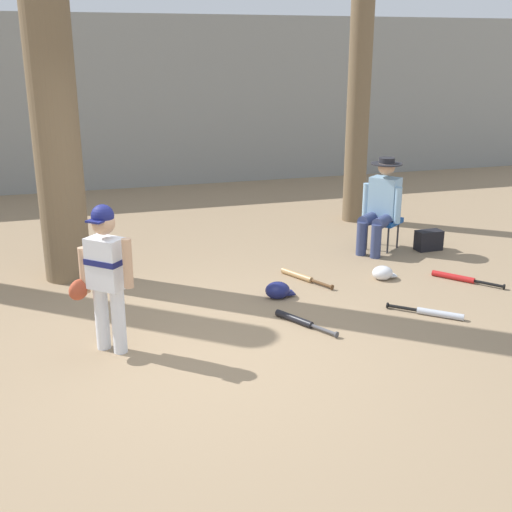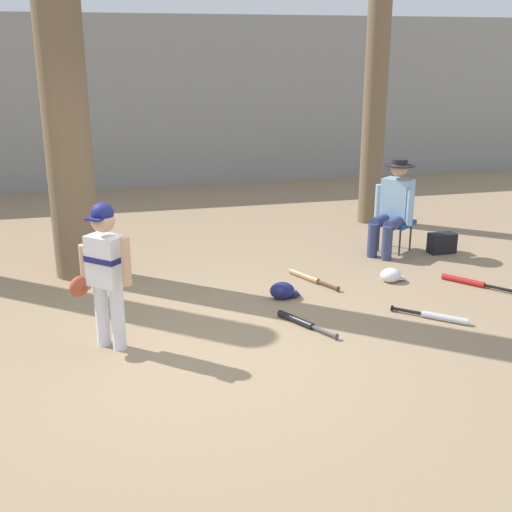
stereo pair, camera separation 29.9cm
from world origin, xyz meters
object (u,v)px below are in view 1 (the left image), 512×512
at_px(tree_behind_spectator, 360,62).
at_px(young_ballplayer, 105,270).
at_px(bat_black_composite, 299,320).
at_px(bat_aluminum_silver, 434,313).
at_px(bat_red_barrel, 459,278).
at_px(tree_near_player, 45,17).
at_px(batting_helmet_navy, 278,290).
at_px(batting_helmet_white, 383,273).
at_px(handbag_beside_stool, 429,240).
at_px(bat_wood_tan, 301,276).
at_px(seated_spectator, 381,203).
at_px(folding_stool, 383,222).

height_order(tree_behind_spectator, young_ballplayer, tree_behind_spectator).
height_order(bat_black_composite, bat_aluminum_silver, same).
xyz_separation_m(tree_behind_spectator, bat_red_barrel, (-0.02, -2.85, -2.30)).
relative_size(tree_near_player, batting_helmet_navy, 20.35).
height_order(young_ballplayer, bat_red_barrel, young_ballplayer).
bearing_deg(batting_helmet_white, handbag_beside_stool, 37.32).
relative_size(bat_red_barrel, bat_wood_tan, 0.94).
distance_m(tree_behind_spectator, bat_black_composite, 4.69).
xyz_separation_m(bat_black_composite, bat_wood_tan, (0.46, 1.17, 0.00)).
bearing_deg(batting_helmet_white, seated_spectator, 65.39).
distance_m(folding_stool, bat_wood_tan, 1.68).
height_order(bat_black_composite, batting_helmet_navy, batting_helmet_navy).
relative_size(tree_behind_spectator, batting_helmet_white, 18.60).
distance_m(tree_behind_spectator, handbag_beside_stool, 2.80).
xyz_separation_m(tree_near_player, tree_behind_spectator, (4.25, 1.45, -0.49)).
bearing_deg(batting_helmet_white, folding_stool, 63.17).
height_order(young_ballplayer, bat_wood_tan, young_ballplayer).
height_order(bat_aluminum_silver, batting_helmet_white, batting_helmet_white).
xyz_separation_m(bat_aluminum_silver, batting_helmet_navy, (-1.31, 0.93, 0.04)).
height_order(bat_black_composite, bat_wood_tan, same).
distance_m(tree_near_player, batting_helmet_white, 4.54).
bearing_deg(bat_red_barrel, batting_helmet_navy, 177.05).
bearing_deg(handbag_beside_stool, bat_red_barrel, -104.45).
bearing_deg(young_ballplayer, seated_spectator, 28.69).
height_order(seated_spectator, bat_aluminum_silver, seated_spectator).
distance_m(young_ballplayer, batting_helmet_navy, 2.07).
height_order(tree_behind_spectator, bat_aluminum_silver, tree_behind_spectator).
xyz_separation_m(bat_red_barrel, batting_helmet_navy, (-2.13, 0.11, 0.04)).
height_order(young_ballplayer, folding_stool, young_ballplayer).
relative_size(handbag_beside_stool, bat_aluminum_silver, 0.56).
distance_m(tree_near_player, bat_wood_tan, 3.86).
bearing_deg(tree_behind_spectator, folding_stool, -100.72).
bearing_deg(young_ballplayer, batting_helmet_white, 17.15).
relative_size(folding_stool, batting_helmet_navy, 1.79).
bearing_deg(tree_behind_spectator, young_ballplayer, -138.37).
relative_size(tree_behind_spectator, seated_spectator, 4.38).
distance_m(young_ballplayer, batting_helmet_white, 3.35).
xyz_separation_m(bat_aluminum_silver, batting_helmet_white, (0.02, 1.13, 0.04)).
xyz_separation_m(folding_stool, bat_red_barrel, (0.26, -1.37, -0.33)).
bearing_deg(bat_black_composite, young_ballplayer, -178.23).
bearing_deg(young_ballplayer, bat_black_composite, 1.77).
xyz_separation_m(handbag_beside_stool, bat_black_composite, (-2.46, -1.75, -0.10)).
height_order(bat_red_barrel, bat_wood_tan, same).
bearing_deg(seated_spectator, bat_aluminum_silver, -102.69).
bearing_deg(bat_wood_tan, handbag_beside_stool, 16.08).
relative_size(tree_near_player, bat_black_composite, 9.30).
height_order(tree_near_player, batting_helmet_navy, tree_near_player).
distance_m(folding_stool, bat_aluminum_silver, 2.28).
bearing_deg(tree_near_player, seated_spectator, -1.49).
xyz_separation_m(young_ballplayer, bat_aluminum_silver, (3.12, -0.16, -0.71)).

